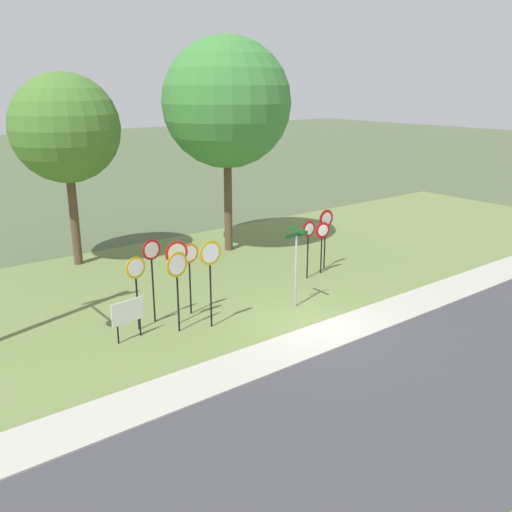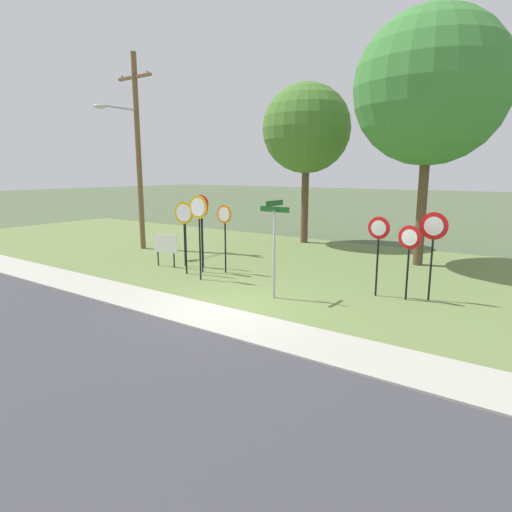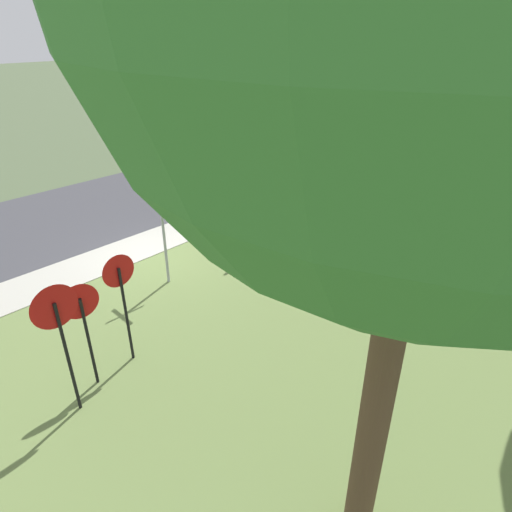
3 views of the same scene
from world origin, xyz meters
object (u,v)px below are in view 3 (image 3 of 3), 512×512
Objects in this scene: stop_sign_near_right at (291,182)px; yield_sign_near_right at (82,312)px; yield_sign_far_left at (120,285)px; stop_sign_far_center at (295,203)px; notice_board at (329,205)px; stop_sign_center_tall at (261,181)px; stop_sign_near_left at (299,184)px; stop_sign_far_right at (328,186)px; utility_pole at (464,72)px; yield_sign_near_left at (58,320)px; street_name_post at (163,223)px; stop_sign_far_left at (334,186)px.

stop_sign_near_right is 7.44m from yield_sign_near_right.
yield_sign_near_right is 0.92× the size of yield_sign_far_left.
stop_sign_far_center reaches higher than notice_board.
notice_board is (-2.44, 0.75, -1.23)m from stop_sign_center_tall.
stop_sign_near_left is 1.09m from stop_sign_center_tall.
stop_sign_near_right is 0.94× the size of stop_sign_far_right.
stop_sign_near_right is 6.48m from utility_pole.
stop_sign_far_right is at bearing 22.39° from notice_board.
yield_sign_near_left is 4.37m from street_name_post.
stop_sign_far_right is 0.31× the size of utility_pole.
stop_sign_far_center is at bearing -167.58° from yield_sign_near_right.
street_name_post is (-3.69, -2.34, -0.19)m from yield_sign_near_left.
yield_sign_far_left is at bearing 40.29° from street_name_post.
stop_sign_near_right is 0.29× the size of utility_pole.
stop_sign_far_left is at bearing 127.78° from stop_sign_near_right.
yield_sign_near_left is (6.87, 2.00, -0.20)m from stop_sign_center_tall.
stop_sign_near_left is 0.61m from stop_sign_near_right.
street_name_post is (-2.32, -1.88, -0.04)m from yield_sign_far_left.
stop_sign_center_tall is at bearing -23.50° from utility_pole.
utility_pole is at bearing 175.02° from yield_sign_far_left.
stop_sign_near_right is at bearing -85.25° from stop_sign_far_right.
stop_sign_far_right is at bearing -178.55° from yield_sign_far_left.
stop_sign_far_left is 1.90× the size of notice_board.
stop_sign_center_tall is at bearing 175.11° from street_name_post.
stop_sign_far_right is (0.69, 0.26, 0.24)m from stop_sign_far_left.
yield_sign_near_right is at bearing 3.60° from stop_sign_far_center.
stop_sign_far_left is at bearing 164.32° from street_name_post.
yield_sign_far_left is 0.27× the size of utility_pole.
stop_sign_far_center is at bearing 35.14° from stop_sign_near_left.
stop_sign_far_center is at bearing -15.36° from stop_sign_far_right.
street_name_post is at bearing -138.69° from yield_sign_near_right.
stop_sign_far_left is at bearing -167.75° from yield_sign_near_right.
stop_sign_far_center is 0.86× the size of stop_sign_center_tall.
stop_sign_near_left is 2.11m from notice_board.
yield_sign_near_right is 8.86m from notice_board.
stop_sign_near_right is at bearing -24.38° from utility_pole.
stop_sign_center_tall reaches higher than stop_sign_far_right.
stop_sign_near_left is 1.13× the size of stop_sign_far_center.
yield_sign_near_left is 2.00× the size of notice_board.
stop_sign_near_left is 0.31× the size of utility_pole.
stop_sign_far_right is at bearing -14.05° from utility_pole.
stop_sign_near_right is 6.59m from yield_sign_far_left.
yield_sign_near_right is at bearing 33.34° from street_name_post.
stop_sign_near_right is 1.04m from stop_sign_center_tall.
utility_pole reaches higher than stop_sign_far_center.
stop_sign_far_left is 5.52m from utility_pole.
notice_board is (-9.31, -1.24, -1.03)m from yield_sign_near_left.
stop_sign_near_left is 1.28× the size of yield_sign_near_right.
street_name_post is (5.08, -1.54, -0.04)m from stop_sign_far_left.
yield_sign_far_left is (6.71, 0.07, -0.24)m from stop_sign_far_right.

